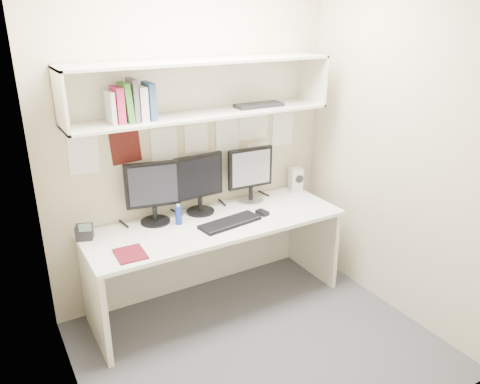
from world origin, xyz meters
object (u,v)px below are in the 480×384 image
maroon_notebook (130,254)px  desk_phone (84,232)px  monitor_left (153,190)px  keyboard (230,222)px  monitor_center (199,182)px  desk (216,262)px  speaker (296,179)px  monitor_right (250,173)px

maroon_notebook → desk_phone: desk_phone is taller
monitor_left → keyboard: size_ratio=0.98×
monitor_center → keyboard: (0.10, -0.32, -0.25)m
desk → speaker: size_ratio=9.56×
monitor_left → keyboard: (0.48, -0.32, -0.25)m
speaker → maroon_notebook: size_ratio=0.91×
monitor_left → monitor_center: (0.38, -0.00, 0.00)m
keyboard → maroon_notebook: (-0.81, -0.09, -0.01)m
desk → monitor_center: size_ratio=4.19×
desk_phone → monitor_right: bearing=21.8°
desk → monitor_right: monitor_right is taller
speaker → monitor_right: bearing=-165.4°
keyboard → desk_phone: 1.05m
monitor_left → desk_phone: bearing=-166.0°
keyboard → speaker: (0.86, 0.33, 0.09)m
monitor_right → speaker: monitor_right is taller
desk → keyboard: size_ratio=4.11×
desk_phone → desk: bearing=9.1°
monitor_left → monitor_center: same height
monitor_left → monitor_right: monitor_left is taller
keyboard → speaker: size_ratio=2.32×
monitor_center → keyboard: bearing=-75.5°
monitor_right → desk_phone: bearing=-176.2°
monitor_right → keyboard: bearing=-136.7°
desk → keyboard: 0.40m
keyboard → desk_phone: size_ratio=3.46×
monitor_right → keyboard: size_ratio=0.96×
monitor_center → desk_phone: 0.94m
desk → monitor_left: monitor_left is taller
monitor_left → monitor_center: size_ratio=1.00×
monitor_center → keyboard: monitor_center is taller
speaker → keyboard: bearing=-145.1°
desk → monitor_left: (-0.41, 0.22, 0.62)m
monitor_left → keyboard: monitor_left is taller
desk → maroon_notebook: 0.85m
monitor_left → desk_phone: (-0.53, -0.03, -0.20)m
desk_phone → maroon_notebook: bearing=-41.4°
monitor_center → keyboard: size_ratio=0.98×
desk → desk_phone: bearing=168.3°
monitor_center → desk: bearing=-85.3°
monitor_center → monitor_right: 0.47m
desk → desk_phone: size_ratio=14.23×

